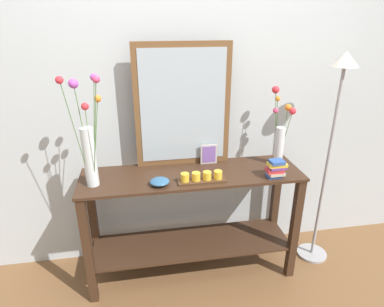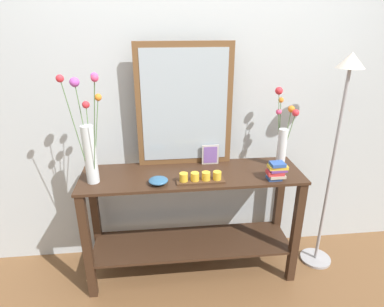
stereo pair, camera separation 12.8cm
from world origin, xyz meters
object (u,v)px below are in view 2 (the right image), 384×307
Objects in this scene: mirror_leaning at (185,106)px; candle_tray at (200,178)px; vase_right at (283,136)px; console_table at (192,212)px; floor_lamp at (338,131)px; decorative_bowl at (158,181)px; book_stack at (276,171)px; picture_frame_small at (210,155)px; tall_vase_left at (89,142)px.

candle_tray is at bearing -76.68° from mirror_leaning.
console_table is at bearing -174.45° from vase_right.
floor_lamp reaches higher than candle_tray.
candle_tray is 0.28m from decorative_bowl.
vase_right is (0.65, 0.06, 0.55)m from console_table.
book_stack reaches higher than decorative_bowl.
floor_lamp reaches higher than decorative_bowl.
mirror_leaning is (-0.03, 0.19, 0.75)m from console_table.
book_stack is at bearing -1.52° from decorative_bowl.
candle_tray reaches higher than console_table.
picture_frame_small is at bearing 170.45° from vase_right.
console_table is 10.31× the size of picture_frame_small.
vase_right is at bearing 5.17° from tall_vase_left.
floor_lamp reaches higher than book_stack.
candle_tray is (0.70, -0.07, -0.25)m from tall_vase_left.
book_stack is (-0.10, -0.21, -0.17)m from vase_right.
tall_vase_left is 2.27× the size of candle_tray.
book_stack reaches higher than candle_tray.
floor_lamp is (1.26, 0.13, 0.25)m from decorative_bowl.
console_table is at bearing 4.78° from tall_vase_left.
picture_frame_small is (0.81, 0.20, -0.21)m from tall_vase_left.
book_stack reaches higher than console_table.
tall_vase_left is at bearing 170.09° from decorative_bowl.
mirror_leaning is 0.55m from decorative_bowl.
floor_lamp reaches higher than console_table.
vase_right is (1.31, 0.12, -0.05)m from tall_vase_left.
candle_tray is at bearing -71.35° from console_table.
book_stack is (0.50, -0.02, 0.04)m from candle_tray.
console_table is 0.93× the size of floor_lamp.
picture_frame_small is (0.18, -0.04, -0.36)m from mirror_leaning.
console_table is at bearing 108.65° from candle_tray.
vase_right is at bearing 5.55° from console_table.
floor_lamp reaches higher than vase_right.
vase_right is 3.77× the size of picture_frame_small.
decorative_bowl is at bearing -122.67° from mirror_leaning.
candle_tray is (0.04, -0.13, 0.34)m from console_table.
decorative_bowl is (-0.89, -0.19, -0.20)m from vase_right.
mirror_leaning is 0.52m from candle_tray.
vase_right is 1.77× the size of candle_tray.
decorative_bowl is (-0.23, -0.13, 0.34)m from console_table.
candle_tray is 0.19× the size of floor_lamp.
floor_lamp is at bearing 1.99° from tall_vase_left.
picture_frame_small is at bearing 68.36° from candle_tray.
book_stack is at bearing -36.86° from picture_frame_small.
console_table is at bearing 28.79° from decorative_bowl.
vase_right is at bearing 170.84° from floor_lamp.
console_table is 0.43m from decorative_bowl.
mirror_leaning is 1.08m from floor_lamp.
candle_tray is 2.13× the size of picture_frame_small.
candle_tray is 2.50× the size of decorative_bowl.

